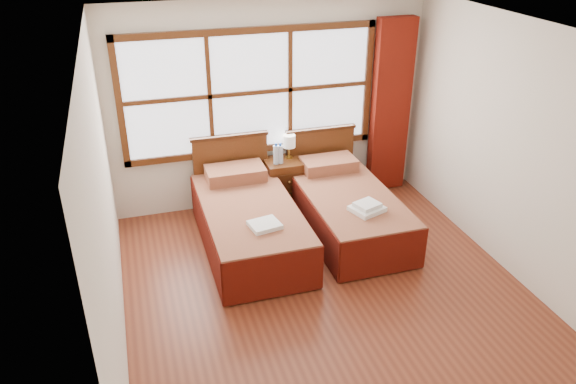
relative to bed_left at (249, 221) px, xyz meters
name	(u,v)px	position (x,y,z in m)	size (l,w,h in m)	color
floor	(330,296)	(0.55, -1.20, -0.31)	(4.50, 4.50, 0.00)	brown
ceiling	(341,35)	(0.55, -1.20, 2.29)	(4.50, 4.50, 0.00)	white
wall_back	(270,106)	(0.55, 1.05, 0.99)	(4.00, 4.00, 0.00)	silver
wall_left	(105,212)	(-1.45, -1.20, 0.99)	(4.50, 4.50, 0.00)	silver
wall_right	(522,155)	(2.55, -1.20, 0.99)	(4.50, 4.50, 0.00)	silver
window	(250,93)	(0.30, 1.01, 1.19)	(3.16, 0.06, 1.56)	white
curtain	(390,107)	(2.15, 0.91, 0.86)	(0.50, 0.16, 2.30)	maroon
bed_left	(249,221)	(0.00, 0.00, 0.00)	(1.04, 2.06, 1.01)	#3D1D0C
bed_right	(346,207)	(1.20, 0.00, -0.01)	(1.01, 2.03, 0.97)	#3D1D0C
nightstand	(284,183)	(0.66, 0.80, 0.01)	(0.48, 0.47, 0.64)	#532A12
towels_left	(265,225)	(0.05, -0.56, 0.26)	(0.35, 0.32, 0.05)	white
towels_right	(367,207)	(1.22, -0.52, 0.25)	(0.41, 0.39, 0.10)	white
lamp	(289,142)	(0.75, 0.86, 0.55)	(0.16, 0.16, 0.31)	gold
bottle_near	(276,155)	(0.54, 0.74, 0.46)	(0.07, 0.07, 0.27)	silver
bottle_far	(280,154)	(0.60, 0.74, 0.46)	(0.07, 0.07, 0.27)	silver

